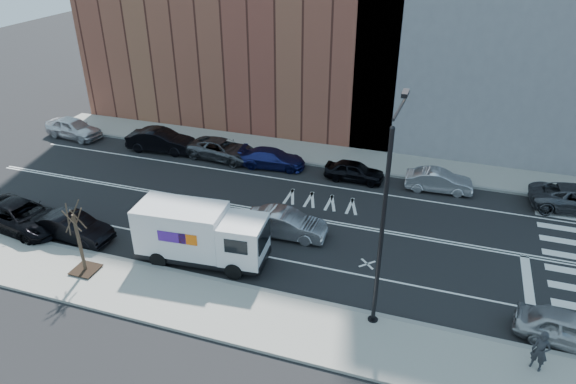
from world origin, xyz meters
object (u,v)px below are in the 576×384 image
Objects in this scene: far_parked_a at (73,128)px; near_parked_front at (569,330)px; far_parked_b at (161,140)px; fedex_van at (200,234)px; pedestrian at (540,351)px; driving_sedan at (286,224)px.

far_parked_a reaches higher than near_parked_front.
far_parked_a is 7.89m from far_parked_b.
fedex_van reaches higher than pedestrian.
far_parked_a is at bearing 78.22° from near_parked_front.
far_parked_a is 2.68× the size of pedestrian.
fedex_van reaches higher than driving_sedan.
fedex_van is 1.43× the size of far_parked_a.
fedex_van is at bearing 134.78° from driving_sedan.
driving_sedan is at bearing 42.23° from fedex_van.
near_parked_front is at bearing -118.87° from far_parked_b.
driving_sedan is 1.07× the size of near_parked_front.
driving_sedan is 14.10m from near_parked_front.
fedex_van is at bearing 96.21° from near_parked_front.
near_parked_front is (13.52, -4.01, -0.02)m from driving_sedan.
far_parked_b is 28.59m from near_parked_front.
pedestrian is (24.63, -13.97, 0.20)m from far_parked_b.
driving_sedan is (12.44, -7.97, -0.09)m from far_parked_b.
pedestrian is at bearing -118.31° from driving_sedan.
fedex_van is 14.70m from far_parked_b.
far_parked_b is at bearing 123.88° from fedex_van.
pedestrian is (-1.33, -2.00, 0.31)m from near_parked_front.
pedestrian reaches higher than far_parked_b.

